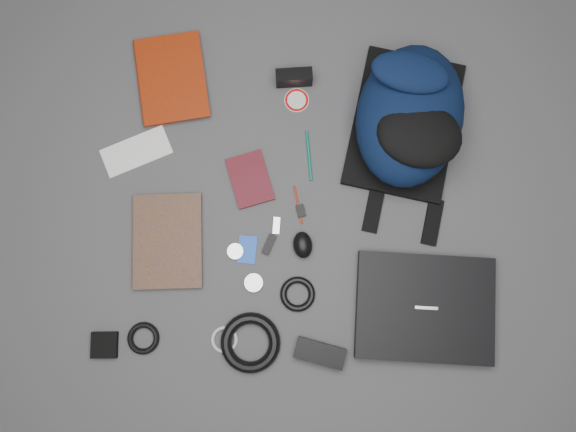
{
  "coord_description": "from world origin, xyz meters",
  "views": [
    {
      "loc": [
        0.01,
        -0.22,
        1.72
      ],
      "look_at": [
        0.0,
        0.0,
        0.02
      ],
      "focal_mm": 35.0,
      "sensor_mm": 36.0,
      "label": 1
    }
  ],
  "objects_px": {
    "compact_camera": "(294,78)",
    "textbook_red": "(138,84)",
    "mouse": "(303,245)",
    "power_brick": "(320,353)",
    "comic_book": "(133,242)",
    "dvd_case": "(250,179)",
    "backpack": "(410,116)",
    "laptop": "(425,308)",
    "pouch": "(104,345)"
  },
  "relations": [
    {
      "from": "dvd_case",
      "to": "power_brick",
      "type": "relative_size",
      "value": 1.11
    },
    {
      "from": "comic_book",
      "to": "dvd_case",
      "type": "relative_size",
      "value": 1.77
    },
    {
      "from": "laptop",
      "to": "dvd_case",
      "type": "relative_size",
      "value": 2.5
    },
    {
      "from": "laptop",
      "to": "comic_book",
      "type": "distance_m",
      "value": 0.9
    },
    {
      "from": "mouse",
      "to": "pouch",
      "type": "relative_size",
      "value": 1.06
    },
    {
      "from": "textbook_red",
      "to": "dvd_case",
      "type": "xyz_separation_m",
      "value": [
        0.36,
        -0.29,
        -0.01
      ]
    },
    {
      "from": "power_brick",
      "to": "pouch",
      "type": "height_order",
      "value": "power_brick"
    },
    {
      "from": "comic_book",
      "to": "power_brick",
      "type": "xyz_separation_m",
      "value": [
        0.58,
        -0.31,
        0.01
      ]
    },
    {
      "from": "laptop",
      "to": "power_brick",
      "type": "distance_m",
      "value": 0.34
    },
    {
      "from": "mouse",
      "to": "power_brick",
      "type": "height_order",
      "value": "mouse"
    },
    {
      "from": "textbook_red",
      "to": "power_brick",
      "type": "xyz_separation_m",
      "value": [
        0.59,
        -0.81,
        0.0
      ]
    },
    {
      "from": "textbook_red",
      "to": "power_brick",
      "type": "distance_m",
      "value": 1.01
    },
    {
      "from": "backpack",
      "to": "dvd_case",
      "type": "bearing_deg",
      "value": -147.71
    },
    {
      "from": "power_brick",
      "to": "pouch",
      "type": "xyz_separation_m",
      "value": [
        -0.64,
        0.0,
        -0.01
      ]
    },
    {
      "from": "laptop",
      "to": "power_brick",
      "type": "height_order",
      "value": "laptop"
    },
    {
      "from": "backpack",
      "to": "comic_book",
      "type": "relative_size",
      "value": 1.7
    },
    {
      "from": "compact_camera",
      "to": "mouse",
      "type": "bearing_deg",
      "value": -90.68
    },
    {
      "from": "backpack",
      "to": "pouch",
      "type": "relative_size",
      "value": 6.38
    },
    {
      "from": "backpack",
      "to": "mouse",
      "type": "distance_m",
      "value": 0.5
    },
    {
      "from": "backpack",
      "to": "pouch",
      "type": "bearing_deg",
      "value": -130.97
    },
    {
      "from": "compact_camera",
      "to": "pouch",
      "type": "height_order",
      "value": "compact_camera"
    },
    {
      "from": "pouch",
      "to": "comic_book",
      "type": "bearing_deg",
      "value": 78.07
    },
    {
      "from": "textbook_red",
      "to": "backpack",
      "type": "bearing_deg",
      "value": -17.75
    },
    {
      "from": "comic_book",
      "to": "compact_camera",
      "type": "distance_m",
      "value": 0.71
    },
    {
      "from": "power_brick",
      "to": "comic_book",
      "type": "bearing_deg",
      "value": 165.01
    },
    {
      "from": "pouch",
      "to": "backpack",
      "type": "bearing_deg",
      "value": 38.36
    },
    {
      "from": "comic_book",
      "to": "power_brick",
      "type": "relative_size",
      "value": 1.97
    },
    {
      "from": "backpack",
      "to": "mouse",
      "type": "bearing_deg",
      "value": -117.61
    },
    {
      "from": "backpack",
      "to": "laptop",
      "type": "bearing_deg",
      "value": -72.99
    },
    {
      "from": "comic_book",
      "to": "compact_camera",
      "type": "xyz_separation_m",
      "value": [
        0.48,
        0.53,
        0.02
      ]
    },
    {
      "from": "power_brick",
      "to": "laptop",
      "type": "bearing_deg",
      "value": 38.14
    },
    {
      "from": "textbook_red",
      "to": "dvd_case",
      "type": "relative_size",
      "value": 1.75
    },
    {
      "from": "comic_book",
      "to": "pouch",
      "type": "relative_size",
      "value": 3.75
    },
    {
      "from": "compact_camera",
      "to": "backpack",
      "type": "bearing_deg",
      "value": -26.45
    },
    {
      "from": "compact_camera",
      "to": "textbook_red",
      "type": "bearing_deg",
      "value": 178.19
    },
    {
      "from": "dvd_case",
      "to": "power_brick",
      "type": "distance_m",
      "value": 0.57
    },
    {
      "from": "dvd_case",
      "to": "compact_camera",
      "type": "height_order",
      "value": "compact_camera"
    },
    {
      "from": "backpack",
      "to": "textbook_red",
      "type": "relative_size",
      "value": 1.72
    },
    {
      "from": "laptop",
      "to": "pouch",
      "type": "xyz_separation_m",
      "value": [
        -0.95,
        -0.14,
        -0.01
      ]
    },
    {
      "from": "textbook_red",
      "to": "compact_camera",
      "type": "height_order",
      "value": "compact_camera"
    },
    {
      "from": "laptop",
      "to": "dvd_case",
      "type": "xyz_separation_m",
      "value": [
        -0.54,
        0.38,
        -0.01
      ]
    },
    {
      "from": "dvd_case",
      "to": "mouse",
      "type": "distance_m",
      "value": 0.26
    },
    {
      "from": "mouse",
      "to": "comic_book",
      "type": "bearing_deg",
      "value": 172.35
    },
    {
      "from": "power_brick",
      "to": "pouch",
      "type": "bearing_deg",
      "value": -166.9
    },
    {
      "from": "backpack",
      "to": "compact_camera",
      "type": "distance_m",
      "value": 0.38
    },
    {
      "from": "textbook_red",
      "to": "pouch",
      "type": "height_order",
      "value": "textbook_red"
    },
    {
      "from": "compact_camera",
      "to": "laptop",
      "type": "bearing_deg",
      "value": -64.82
    },
    {
      "from": "dvd_case",
      "to": "backpack",
      "type": "bearing_deg",
      "value": 3.6
    },
    {
      "from": "laptop",
      "to": "dvd_case",
      "type": "distance_m",
      "value": 0.66
    },
    {
      "from": "compact_camera",
      "to": "mouse",
      "type": "xyz_separation_m",
      "value": [
        0.04,
        -0.52,
        -0.01
      ]
    }
  ]
}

